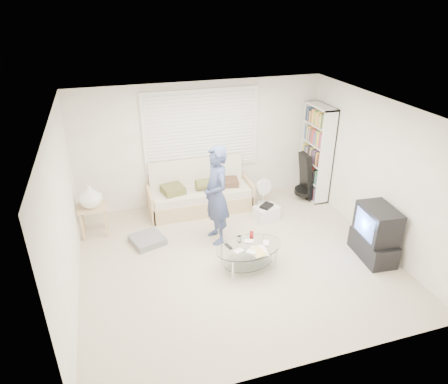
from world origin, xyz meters
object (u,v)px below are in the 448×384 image
object	(u,v)px
coffee_table	(249,251)
futon_sofa	(200,194)
bookshelf	(316,153)
tv_unit	(375,234)

from	to	relation	value
coffee_table	futon_sofa	bearing A→B (deg)	97.09
bookshelf	tv_unit	size ratio (longest dim) A/B	2.15
bookshelf	coffee_table	bearing A→B (deg)	-137.76
tv_unit	coffee_table	bearing A→B (deg)	171.35
bookshelf	coffee_table	distance (m)	3.06
futon_sofa	tv_unit	distance (m)	3.41
bookshelf	tv_unit	distance (m)	2.39
futon_sofa	bookshelf	world-z (taller)	bookshelf
futon_sofa	coffee_table	distance (m)	2.17
coffee_table	tv_unit	bearing A→B (deg)	-8.65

